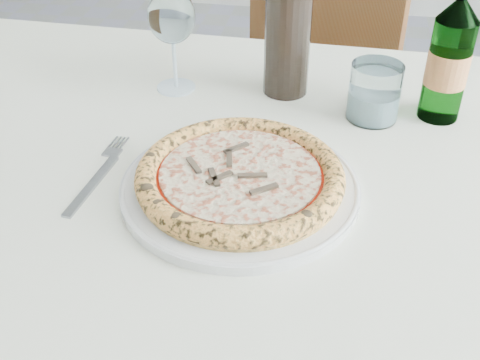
{
  "coord_description": "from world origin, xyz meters",
  "views": [
    {
      "loc": [
        0.19,
        -0.47,
        1.26
      ],
      "look_at": [
        0.08,
        0.19,
        0.78
      ],
      "focal_mm": 45.0,
      "sensor_mm": 36.0,
      "label": 1
    }
  ],
  "objects_px": {
    "beer_bottle": "(449,59)",
    "plate": "(240,187)",
    "dining_table": "(250,198)",
    "tumbler": "(374,96)",
    "wine_glass": "(172,19)",
    "wine_bottle": "(288,17)",
    "pizza": "(240,176)",
    "chair_far": "(303,77)"
  },
  "relations": [
    {
      "from": "chair_far",
      "to": "wine_bottle",
      "type": "xyz_separation_m",
      "value": [
        -0.0,
        -0.52,
        0.36
      ]
    },
    {
      "from": "plate",
      "to": "wine_bottle",
      "type": "relative_size",
      "value": 1.03
    },
    {
      "from": "dining_table",
      "to": "plate",
      "type": "relative_size",
      "value": 4.54
    },
    {
      "from": "pizza",
      "to": "wine_glass",
      "type": "distance_m",
      "value": 0.35
    },
    {
      "from": "plate",
      "to": "wine_bottle",
      "type": "xyz_separation_m",
      "value": [
        0.03,
        0.31,
        0.13
      ]
    },
    {
      "from": "beer_bottle",
      "to": "plate",
      "type": "bearing_deg",
      "value": -137.79
    },
    {
      "from": "dining_table",
      "to": "tumbler",
      "type": "height_order",
      "value": "tumbler"
    },
    {
      "from": "pizza",
      "to": "wine_bottle",
      "type": "height_order",
      "value": "wine_bottle"
    },
    {
      "from": "pizza",
      "to": "plate",
      "type": "bearing_deg",
      "value": 16.22
    },
    {
      "from": "pizza",
      "to": "wine_glass",
      "type": "bearing_deg",
      "value": 119.87
    },
    {
      "from": "pizza",
      "to": "dining_table",
      "type": "bearing_deg",
      "value": 90.0
    },
    {
      "from": "wine_glass",
      "to": "wine_bottle",
      "type": "bearing_deg",
      "value": 6.77
    },
    {
      "from": "wine_bottle",
      "to": "dining_table",
      "type": "bearing_deg",
      "value": -97.96
    },
    {
      "from": "dining_table",
      "to": "wine_bottle",
      "type": "distance_m",
      "value": 0.31
    },
    {
      "from": "pizza",
      "to": "tumbler",
      "type": "xyz_separation_m",
      "value": [
        0.18,
        0.24,
        0.01
      ]
    },
    {
      "from": "beer_bottle",
      "to": "wine_bottle",
      "type": "xyz_separation_m",
      "value": [
        -0.26,
        0.05,
        0.03
      ]
    },
    {
      "from": "pizza",
      "to": "beer_bottle",
      "type": "height_order",
      "value": "beer_bottle"
    },
    {
      "from": "dining_table",
      "to": "chair_far",
      "type": "relative_size",
      "value": 1.61
    },
    {
      "from": "wine_glass",
      "to": "beer_bottle",
      "type": "height_order",
      "value": "beer_bottle"
    },
    {
      "from": "chair_far",
      "to": "plate",
      "type": "relative_size",
      "value": 2.83
    },
    {
      "from": "wine_glass",
      "to": "beer_bottle",
      "type": "xyz_separation_m",
      "value": [
        0.45,
        -0.02,
        -0.03
      ]
    },
    {
      "from": "dining_table",
      "to": "beer_bottle",
      "type": "bearing_deg",
      "value": 29.27
    },
    {
      "from": "wine_glass",
      "to": "tumbler",
      "type": "bearing_deg",
      "value": -7.89
    },
    {
      "from": "chair_far",
      "to": "beer_bottle",
      "type": "distance_m",
      "value": 0.7
    },
    {
      "from": "dining_table",
      "to": "chair_far",
      "type": "xyz_separation_m",
      "value": [
        0.03,
        0.73,
        -0.14
      ]
    },
    {
      "from": "chair_far",
      "to": "tumbler",
      "type": "relative_size",
      "value": 9.9
    },
    {
      "from": "chair_far",
      "to": "wine_bottle",
      "type": "distance_m",
      "value": 0.63
    },
    {
      "from": "beer_bottle",
      "to": "wine_bottle",
      "type": "height_order",
      "value": "wine_bottle"
    },
    {
      "from": "beer_bottle",
      "to": "wine_glass",
      "type": "bearing_deg",
      "value": 176.87
    },
    {
      "from": "chair_far",
      "to": "dining_table",
      "type": "bearing_deg",
      "value": -92.52
    },
    {
      "from": "dining_table",
      "to": "plate",
      "type": "distance_m",
      "value": 0.14
    },
    {
      "from": "chair_far",
      "to": "tumbler",
      "type": "distance_m",
      "value": 0.66
    },
    {
      "from": "beer_bottle",
      "to": "pizza",
      "type": "bearing_deg",
      "value": -137.79
    },
    {
      "from": "chair_far",
      "to": "wine_glass",
      "type": "relative_size",
      "value": 5.15
    },
    {
      "from": "pizza",
      "to": "beer_bottle",
      "type": "distance_m",
      "value": 0.4
    },
    {
      "from": "tumbler",
      "to": "beer_bottle",
      "type": "relative_size",
      "value": 0.37
    },
    {
      "from": "chair_far",
      "to": "pizza",
      "type": "bearing_deg",
      "value": -92.22
    },
    {
      "from": "wine_glass",
      "to": "wine_bottle",
      "type": "xyz_separation_m",
      "value": [
        0.19,
        0.02,
        0.01
      ]
    },
    {
      "from": "chair_far",
      "to": "wine_glass",
      "type": "xyz_separation_m",
      "value": [
        -0.2,
        -0.54,
        0.35
      ]
    },
    {
      "from": "plate",
      "to": "chair_far",
      "type": "bearing_deg",
      "value": 87.78
    },
    {
      "from": "dining_table",
      "to": "wine_glass",
      "type": "height_order",
      "value": "wine_glass"
    },
    {
      "from": "chair_far",
      "to": "tumbler",
      "type": "bearing_deg",
      "value": -75.83
    }
  ]
}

